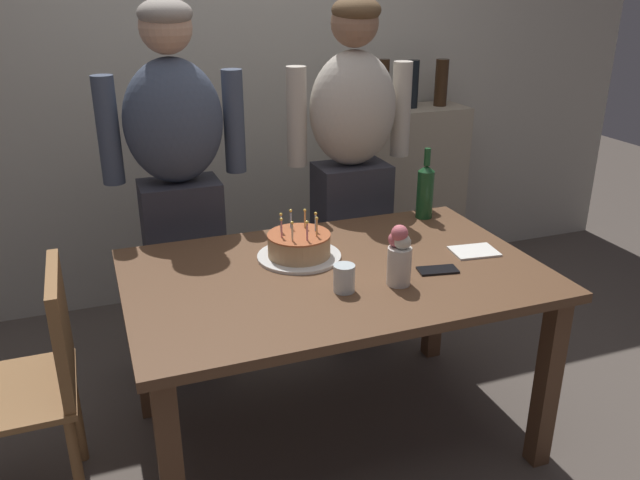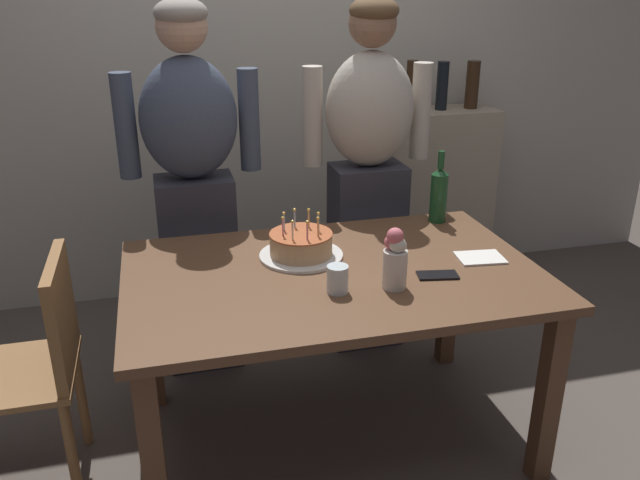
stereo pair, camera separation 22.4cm
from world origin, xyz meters
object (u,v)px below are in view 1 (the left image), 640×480
(flower_vase, at_px, (399,255))
(dining_chair, at_px, (36,375))
(cell_phone, at_px, (438,270))
(water_glass_near, at_px, (344,278))
(napkin_stack, at_px, (474,251))
(birthday_cake, at_px, (299,247))
(wine_bottle, at_px, (425,190))
(person_man_bearded, at_px, (180,192))
(person_woman_cardigan, at_px, (352,174))

(flower_vase, xyz_separation_m, dining_chair, (-1.21, 0.21, -0.33))
(cell_phone, height_order, dining_chair, dining_chair)
(flower_vase, height_order, dining_chair, flower_vase)
(water_glass_near, distance_m, napkin_stack, 0.62)
(birthday_cake, distance_m, wine_bottle, 0.71)
(napkin_stack, height_order, person_man_bearded, person_man_bearded)
(cell_phone, xyz_separation_m, flower_vase, (-0.18, -0.04, 0.10))
(wine_bottle, xyz_separation_m, person_man_bearded, (-1.02, 0.32, 0.01))
(wine_bottle, relative_size, person_woman_cardigan, 0.19)
(napkin_stack, height_order, flower_vase, flower_vase)
(person_man_bearded, xyz_separation_m, person_woman_cardigan, (0.81, 0.00, 0.00))
(wine_bottle, height_order, dining_chair, wine_bottle)
(person_man_bearded, bearing_deg, dining_chair, 48.45)
(cell_phone, xyz_separation_m, dining_chair, (-1.39, 0.17, -0.23))
(person_man_bearded, height_order, dining_chair, person_man_bearded)
(birthday_cake, xyz_separation_m, person_man_bearded, (-0.35, 0.56, 0.09))
(person_man_bearded, distance_m, person_woman_cardigan, 0.81)
(person_man_bearded, bearing_deg, cell_phone, 132.85)
(wine_bottle, relative_size, napkin_stack, 1.81)
(cell_phone, bearing_deg, dining_chair, -176.55)
(person_woman_cardigan, bearing_deg, water_glass_near, 65.60)
(person_man_bearded, bearing_deg, person_woman_cardigan, -180.00)
(flower_vase, relative_size, person_man_bearded, 0.13)
(napkin_stack, bearing_deg, wine_bottle, 88.57)
(birthday_cake, distance_m, cell_phone, 0.52)
(birthday_cake, xyz_separation_m, wine_bottle, (0.66, 0.23, 0.08))
(cell_phone, bearing_deg, wine_bottle, 76.47)
(wine_bottle, bearing_deg, water_glass_near, -137.78)
(water_glass_near, bearing_deg, napkin_stack, 12.53)
(napkin_stack, bearing_deg, cell_phone, -154.84)
(cell_phone, distance_m, flower_vase, 0.21)
(birthday_cake, bearing_deg, person_man_bearded, 122.40)
(cell_phone, bearing_deg, flower_vase, -156.11)
(water_glass_near, distance_m, flower_vase, 0.21)
(person_woman_cardigan, distance_m, dining_chair, 1.61)
(napkin_stack, relative_size, dining_chair, 0.20)
(birthday_cake, height_order, water_glass_near, birthday_cake)
(dining_chair, bearing_deg, flower_vase, 80.14)
(wine_bottle, bearing_deg, flower_vase, -126.01)
(water_glass_near, xyz_separation_m, flower_vase, (0.20, -0.01, 0.06))
(water_glass_near, distance_m, person_man_bearded, 0.97)
(water_glass_near, bearing_deg, dining_chair, 169.05)
(flower_vase, height_order, person_man_bearded, person_man_bearded)
(napkin_stack, height_order, person_woman_cardigan, person_woman_cardigan)
(napkin_stack, bearing_deg, flower_vase, -159.84)
(person_woman_cardigan, bearing_deg, dining_chair, 25.83)
(napkin_stack, bearing_deg, person_woman_cardigan, 105.24)
(cell_phone, bearing_deg, water_glass_near, -165.26)
(napkin_stack, relative_size, flower_vase, 0.79)
(birthday_cake, distance_m, person_woman_cardigan, 0.72)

